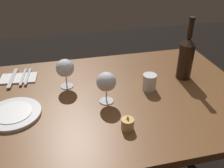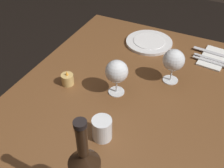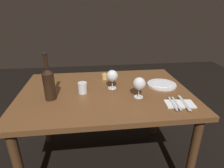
{
  "view_description": "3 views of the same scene",
  "coord_description": "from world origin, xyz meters",
  "px_view_note": "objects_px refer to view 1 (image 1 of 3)",
  "views": [
    {
      "loc": [
        0.26,
        0.98,
        1.42
      ],
      "look_at": [
        0.03,
        0.02,
        0.82
      ],
      "focal_mm": 40.03,
      "sensor_mm": 36.0,
      "label": 1
    },
    {
      "loc": [
        -0.7,
        -0.31,
        1.49
      ],
      "look_at": [
        0.01,
        0.03,
        0.83
      ],
      "focal_mm": 44.13,
      "sensor_mm": 36.0,
      "label": 2
    },
    {
      "loc": [
        -0.1,
        -1.32,
        1.36
      ],
      "look_at": [
        0.05,
        -0.01,
        0.8
      ],
      "focal_mm": 30.22,
      "sensor_mm": 36.0,
      "label": 3
    }
  ],
  "objects_px": {
    "wine_glass_left": "(106,82)",
    "fork_outer": "(28,76)",
    "wine_glass_right": "(65,69)",
    "wine_bottle": "(186,57)",
    "water_tumbler": "(149,83)",
    "dinner_plate": "(13,114)",
    "folded_napkin": "(19,78)",
    "table_knife": "(13,78)",
    "fork_inner": "(23,77)",
    "votive_candle": "(128,124)"
  },
  "relations": [
    {
      "from": "wine_bottle",
      "to": "table_knife",
      "type": "xyz_separation_m",
      "value": [
        0.9,
        -0.19,
        -0.11
      ]
    },
    {
      "from": "wine_bottle",
      "to": "water_tumbler",
      "type": "bearing_deg",
      "value": 18.02
    },
    {
      "from": "water_tumbler",
      "to": "dinner_plate",
      "type": "distance_m",
      "value": 0.65
    },
    {
      "from": "water_tumbler",
      "to": "dinner_plate",
      "type": "bearing_deg",
      "value": 5.65
    },
    {
      "from": "votive_candle",
      "to": "fork_outer",
      "type": "xyz_separation_m",
      "value": [
        0.41,
        -0.52,
        -0.01
      ]
    },
    {
      "from": "folded_napkin",
      "to": "fork_outer",
      "type": "height_order",
      "value": "fork_outer"
    },
    {
      "from": "table_knife",
      "to": "wine_glass_right",
      "type": "bearing_deg",
      "value": 153.75
    },
    {
      "from": "fork_inner",
      "to": "table_knife",
      "type": "height_order",
      "value": "same"
    },
    {
      "from": "folded_napkin",
      "to": "table_knife",
      "type": "xyz_separation_m",
      "value": [
        0.03,
        0.0,
        0.01
      ]
    },
    {
      "from": "dinner_plate",
      "to": "fork_outer",
      "type": "bearing_deg",
      "value": -97.9
    },
    {
      "from": "water_tumbler",
      "to": "votive_candle",
      "type": "height_order",
      "value": "water_tumbler"
    },
    {
      "from": "fork_inner",
      "to": "folded_napkin",
      "type": "bearing_deg",
      "value": 0.0
    },
    {
      "from": "dinner_plate",
      "to": "fork_outer",
      "type": "height_order",
      "value": "dinner_plate"
    },
    {
      "from": "folded_napkin",
      "to": "fork_inner",
      "type": "height_order",
      "value": "fork_inner"
    },
    {
      "from": "votive_candle",
      "to": "dinner_plate",
      "type": "height_order",
      "value": "votive_candle"
    },
    {
      "from": "wine_bottle",
      "to": "water_tumbler",
      "type": "relative_size",
      "value": 4.02
    },
    {
      "from": "dinner_plate",
      "to": "fork_inner",
      "type": "xyz_separation_m",
      "value": [
        -0.02,
        -0.32,
        0.0
      ]
    },
    {
      "from": "votive_candle",
      "to": "table_knife",
      "type": "height_order",
      "value": "votive_candle"
    },
    {
      "from": "water_tumbler",
      "to": "fork_inner",
      "type": "xyz_separation_m",
      "value": [
        0.63,
        -0.26,
        -0.03
      ]
    },
    {
      "from": "votive_candle",
      "to": "folded_napkin",
      "type": "height_order",
      "value": "votive_candle"
    },
    {
      "from": "wine_bottle",
      "to": "dinner_plate",
      "type": "distance_m",
      "value": 0.89
    },
    {
      "from": "wine_glass_right",
      "to": "fork_outer",
      "type": "height_order",
      "value": "wine_glass_right"
    },
    {
      "from": "wine_bottle",
      "to": "table_knife",
      "type": "distance_m",
      "value": 0.93
    },
    {
      "from": "wine_glass_left",
      "to": "votive_candle",
      "type": "xyz_separation_m",
      "value": [
        -0.04,
        0.21,
        -0.08
      ]
    },
    {
      "from": "dinner_plate",
      "to": "table_knife",
      "type": "height_order",
      "value": "dinner_plate"
    },
    {
      "from": "dinner_plate",
      "to": "folded_napkin",
      "type": "xyz_separation_m",
      "value": [
        0.01,
        -0.32,
        -0.0
      ]
    },
    {
      "from": "water_tumbler",
      "to": "dinner_plate",
      "type": "relative_size",
      "value": 0.35
    },
    {
      "from": "folded_napkin",
      "to": "fork_outer",
      "type": "xyz_separation_m",
      "value": [
        -0.05,
        0.0,
        0.01
      ]
    },
    {
      "from": "wine_bottle",
      "to": "folded_napkin",
      "type": "relative_size",
      "value": 1.66
    },
    {
      "from": "wine_glass_left",
      "to": "votive_candle",
      "type": "bearing_deg",
      "value": 101.45
    },
    {
      "from": "wine_bottle",
      "to": "folded_napkin",
      "type": "bearing_deg",
      "value": -12.06
    },
    {
      "from": "votive_candle",
      "to": "fork_inner",
      "type": "relative_size",
      "value": 0.37
    },
    {
      "from": "dinner_plate",
      "to": "folded_napkin",
      "type": "relative_size",
      "value": 1.18
    },
    {
      "from": "fork_outer",
      "to": "table_knife",
      "type": "distance_m",
      "value": 0.08
    },
    {
      "from": "fork_inner",
      "to": "wine_glass_left",
      "type": "bearing_deg",
      "value": 141.45
    },
    {
      "from": "wine_glass_right",
      "to": "fork_outer",
      "type": "bearing_deg",
      "value": -34.65
    },
    {
      "from": "table_knife",
      "to": "water_tumbler",
      "type": "bearing_deg",
      "value": 159.13
    },
    {
      "from": "wine_glass_left",
      "to": "votive_candle",
      "type": "relative_size",
      "value": 2.27
    },
    {
      "from": "dinner_plate",
      "to": "votive_candle",
      "type": "bearing_deg",
      "value": 156.53
    },
    {
      "from": "dinner_plate",
      "to": "table_knife",
      "type": "relative_size",
      "value": 1.12
    },
    {
      "from": "folded_napkin",
      "to": "wine_glass_right",
      "type": "bearing_deg",
      "value": 151.08
    },
    {
      "from": "wine_glass_left",
      "to": "fork_inner",
      "type": "relative_size",
      "value": 0.84
    },
    {
      "from": "wine_glass_left",
      "to": "wine_bottle",
      "type": "height_order",
      "value": "wine_bottle"
    },
    {
      "from": "wine_glass_left",
      "to": "fork_outer",
      "type": "bearing_deg",
      "value": -40.39
    },
    {
      "from": "water_tumbler",
      "to": "folded_napkin",
      "type": "relative_size",
      "value": 0.41
    },
    {
      "from": "wine_glass_right",
      "to": "fork_outer",
      "type": "relative_size",
      "value": 0.84
    },
    {
      "from": "water_tumbler",
      "to": "wine_glass_right",
      "type": "bearing_deg",
      "value": -16.89
    },
    {
      "from": "dinner_plate",
      "to": "table_knife",
      "type": "xyz_separation_m",
      "value": [
        0.04,
        -0.32,
        0.0
      ]
    },
    {
      "from": "folded_napkin",
      "to": "table_knife",
      "type": "bearing_deg",
      "value": 0.0
    },
    {
      "from": "water_tumbler",
      "to": "folded_napkin",
      "type": "bearing_deg",
      "value": -21.75
    }
  ]
}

